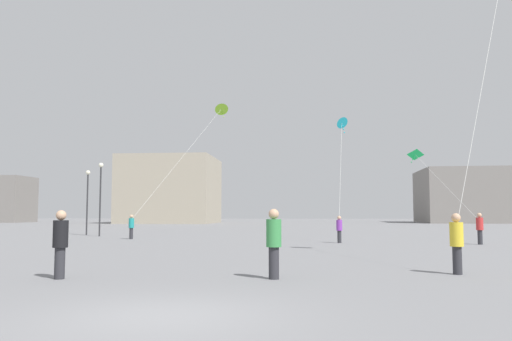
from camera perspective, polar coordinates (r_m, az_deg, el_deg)
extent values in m
plane|color=slate|center=(9.27, -10.50, -15.51)|extent=(300.00, 300.00, 0.00)
cylinder|color=#2D2D33|center=(35.91, -13.58, -6.76)|extent=(0.24, 0.24, 0.74)
cylinder|color=teal|center=(35.89, -13.56, -5.65)|extent=(0.36, 0.36, 0.65)
sphere|color=tan|center=(35.88, -13.54, -4.94)|extent=(0.24, 0.24, 0.24)
cylinder|color=#2D2D33|center=(13.97, 1.98, -10.14)|extent=(0.28, 0.28, 0.85)
cylinder|color=#388C47|center=(13.92, 1.97, -6.89)|extent=(0.41, 0.41, 0.74)
sphere|color=tan|center=(13.91, 1.96, -4.81)|extent=(0.28, 0.28, 0.28)
cylinder|color=#2D2D33|center=(31.54, 23.44, -6.76)|extent=(0.26, 0.26, 0.80)
cylinder|color=red|center=(31.52, 23.40, -5.41)|extent=(0.38, 0.38, 0.69)
sphere|color=tan|center=(31.51, 23.37, -4.54)|extent=(0.26, 0.26, 0.26)
cylinder|color=#2D2D33|center=(14.94, -20.80, -9.52)|extent=(0.27, 0.27, 0.83)
cylinder|color=black|center=(14.89, -20.71, -6.54)|extent=(0.40, 0.40, 0.72)
sphere|color=tan|center=(14.88, -20.66, -4.63)|extent=(0.27, 0.27, 0.27)
cylinder|color=#2D2D33|center=(16.07, 21.28, -9.21)|extent=(0.26, 0.26, 0.79)
cylinder|color=yellow|center=(16.02, 21.20, -6.57)|extent=(0.38, 0.38, 0.69)
sphere|color=tan|center=(16.01, 21.15, -4.87)|extent=(0.26, 0.26, 0.26)
cylinder|color=#2D2D33|center=(30.86, 9.17, -7.22)|extent=(0.23, 0.23, 0.72)
cylinder|color=purple|center=(30.83, 9.15, -5.97)|extent=(0.34, 0.34, 0.62)
sphere|color=tan|center=(30.83, 9.14, -5.17)|extent=(0.23, 0.23, 0.23)
cone|color=#1EB2C6|center=(36.25, 9.43, 5.22)|extent=(1.01, 0.91, 0.78)
sphere|color=#1EB2C6|center=(36.34, 9.52, 4.86)|extent=(0.10, 0.10, 0.10)
sphere|color=#1EB2C6|center=(36.43, 9.61, 4.51)|extent=(0.10, 0.10, 0.10)
sphere|color=#1EB2C6|center=(36.53, 9.69, 4.15)|extent=(0.10, 0.10, 0.10)
cylinder|color=silver|center=(33.39, 9.30, 0.31)|extent=(0.70, 4.86, 6.66)
cylinder|color=silver|center=(19.12, 24.22, 11.98)|extent=(3.59, 3.76, 11.61)
cone|color=#8CD12D|center=(45.63, -3.82, 6.78)|extent=(1.38, 1.21, 0.96)
sphere|color=#8CD12D|center=(45.71, -3.74, 6.49)|extent=(0.10, 0.10, 0.10)
sphere|color=#8CD12D|center=(45.79, -3.65, 6.21)|extent=(0.10, 0.10, 0.10)
sphere|color=#8CD12D|center=(45.87, -3.57, 5.92)|extent=(0.10, 0.10, 0.10)
cylinder|color=silver|center=(40.39, -8.11, 1.48)|extent=(4.64, 10.11, 9.53)
pyramid|color=green|center=(45.92, 17.13, 1.68)|extent=(1.22, 0.70, 0.68)
sphere|color=green|center=(45.79, 17.01, 1.41)|extent=(0.10, 0.10, 0.10)
sphere|color=green|center=(45.69, 16.87, 1.15)|extent=(0.10, 0.10, 0.10)
sphere|color=green|center=(45.59, 16.73, 0.90)|extent=(0.10, 0.10, 0.10)
cylinder|color=silver|center=(38.58, 19.68, -1.10)|extent=(0.03, 14.68, 5.37)
cube|color=#A39984|center=(90.83, -9.36, -2.17)|extent=(15.59, 15.60, 11.29)
cube|color=gray|center=(100.43, 23.23, -2.60)|extent=(20.64, 17.07, 9.47)
cylinder|color=#2D2D30|center=(43.68, -18.09, -3.58)|extent=(0.12, 0.12, 4.84)
sphere|color=#EAE5C6|center=(43.79, -18.00, -0.22)|extent=(0.36, 0.36, 0.36)
cylinder|color=#2D2D30|center=(40.72, -16.78, -3.29)|extent=(0.12, 0.12, 5.20)
sphere|color=#EAE5C6|center=(40.87, -16.69, 0.56)|extent=(0.36, 0.36, 0.36)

